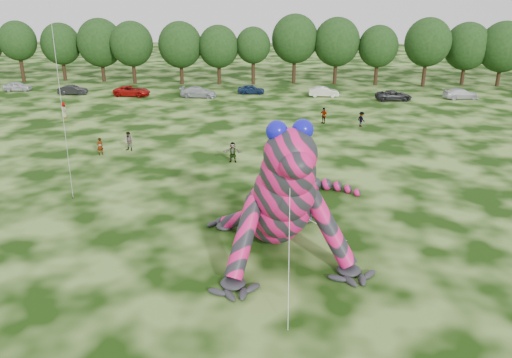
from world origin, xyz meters
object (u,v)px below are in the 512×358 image
object	(u,v)px
tree_10	(295,49)
car_2	(132,91)
spectator_3	(324,115)
tree_14	(466,54)
tree_7	(181,53)
spectator_2	(361,119)
tree_3	(19,52)
car_3	(199,92)
inflatable_gecko	(271,172)
tree_15	(502,54)
car_4	(251,89)
spectator_1	(129,141)
tree_6	(132,53)
car_1	(73,90)
spectator_4	(64,110)
car_6	(394,95)
tree_8	(219,55)
spectator_0	(100,146)
spectator_5	(233,152)
tree_9	(253,56)
tree_13	(427,52)
car_5	(324,92)
tree_11	(336,51)
car_7	(461,94)
tree_4	(62,52)
tree_12	(378,55)
tree_5	(101,50)
car_0	(18,86)

from	to	relation	value
tree_10	car_2	size ratio (longest dim) A/B	2.10
spectator_3	tree_14	bearing A→B (deg)	90.14
tree_7	spectator_2	size ratio (longest dim) A/B	5.79
tree_3	car_3	distance (m)	31.90
inflatable_gecko	spectator_3	size ratio (longest dim) A/B	9.32
car_3	spectator_3	bearing A→B (deg)	-123.69
tree_15	inflatable_gecko	bearing A→B (deg)	-122.83
spectator_2	car_3	bearing A→B (deg)	23.39
car_4	spectator_1	bearing A→B (deg)	161.67
tree_6	car_1	world-z (taller)	tree_6
car_1	spectator_4	world-z (taller)	spectator_4
car_6	tree_8	bearing A→B (deg)	60.60
spectator_4	tree_3	bearing A→B (deg)	4.23
spectator_0	spectator_5	bearing A→B (deg)	128.43
tree_7	tree_9	size ratio (longest dim) A/B	1.09
tree_13	spectator_5	size ratio (longest dim) A/B	5.71
tree_7	spectator_4	bearing A→B (deg)	-112.36
tree_7	car_5	world-z (taller)	tree_7
tree_6	inflatable_gecko	bearing A→B (deg)	-65.45
inflatable_gecko	car_5	distance (m)	42.38
car_3	tree_9	bearing A→B (deg)	-27.62
spectator_4	car_6	bearing A→B (deg)	-104.67
tree_11	spectator_4	xyz separation A→B (m)	(-33.13, -23.90, -4.12)
car_7	spectator_1	bearing A→B (deg)	114.18
tree_4	tree_15	distance (m)	68.12
tree_4	car_6	bearing A→B (deg)	-13.83
inflatable_gecko	car_4	distance (m)	43.50
tree_4	car_1	world-z (taller)	tree_4
spectator_0	spectator_4	world-z (taller)	spectator_4
tree_10	tree_12	distance (m)	12.67
tree_14	car_2	size ratio (longest dim) A/B	1.88
tree_3	tree_4	distance (m)	6.30
tree_5	car_3	world-z (taller)	tree_5
tree_3	tree_15	world-z (taller)	tree_15
tree_5	spectator_4	bearing A→B (deg)	-81.09
tree_10	car_6	size ratio (longest dim) A/B	2.20
car_4	spectator_0	distance (m)	30.81
tree_9	spectator_2	world-z (taller)	tree_9
tree_10	tree_6	bearing A→B (deg)	-175.66
tree_8	tree_10	distance (m)	11.75
spectator_5	tree_15	bearing A→B (deg)	47.30
car_4	tree_15	bearing A→B (deg)	-76.97
spectator_3	spectator_1	bearing A→B (deg)	-106.13
tree_9	spectator_0	xyz separation A→B (m)	(-11.44, -36.23, -3.53)
tree_7	tree_9	bearing A→B (deg)	2.78
tree_6	tree_8	size ratio (longest dim) A/B	1.06
tree_3	car_6	bearing A→B (deg)	-10.78
tree_5	car_1	size ratio (longest dim) A/B	2.47
tree_12	car_7	bearing A→B (deg)	-44.98
tree_6	car_0	xyz separation A→B (m)	(-15.37, -6.90, -4.08)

